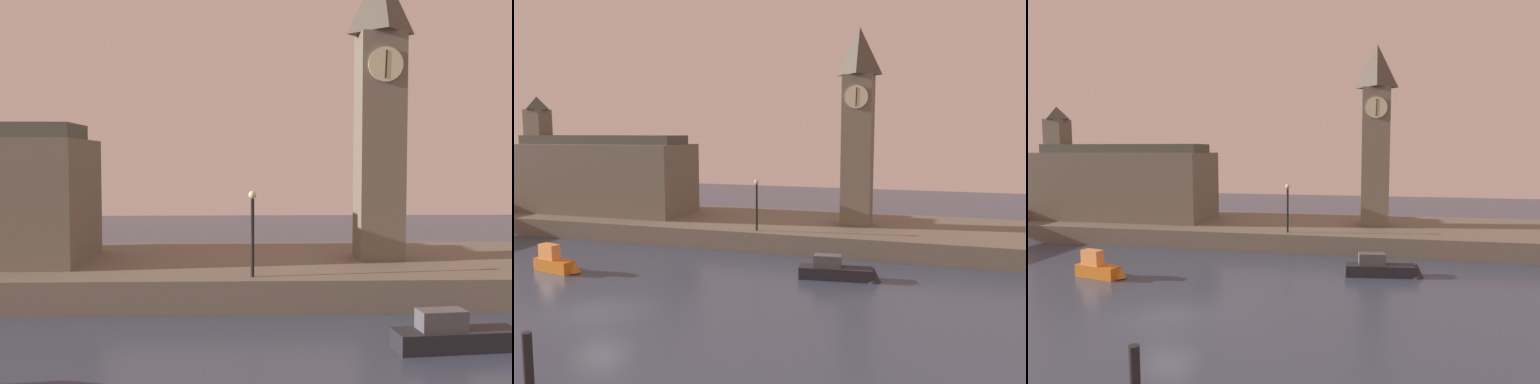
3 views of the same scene
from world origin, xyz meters
TOP-DOWN VIEW (x-y plane):
  - far_embankment at (0.00, 20.00)m, footprint 70.00×12.00m
  - clock_tower at (10.04, 19.86)m, footprint 2.55×2.59m
  - streetlamp at (3.20, 15.01)m, footprint 0.36×0.36m
  - boat_barge_dark at (10.73, 9.12)m, footprint 5.13×1.71m

SIDE VIEW (x-z plane):
  - boat_barge_dark at x=10.73m, z-range -0.31..1.29m
  - far_embankment at x=0.00m, z-range 0.00..1.50m
  - streetlamp at x=3.20m, z-range 1.98..5.86m
  - clock_tower at x=10.04m, z-range 1.79..17.29m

